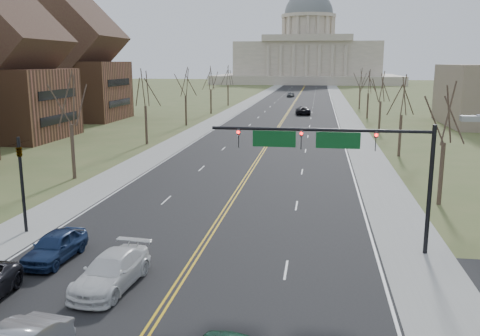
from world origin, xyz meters
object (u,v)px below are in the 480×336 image
(car_far_nb, at_px, (303,110))
(car_far_sb, at_px, (291,95))
(signal_mast, at_px, (337,149))
(car_sb_inner_second, at_px, (111,271))
(signal_left, at_px, (21,174))
(car_sb_outer_second, at_px, (55,246))

(car_far_nb, relative_size, car_far_sb, 1.33)
(signal_mast, distance_m, car_far_sb, 127.66)
(car_far_nb, bearing_deg, signal_mast, 87.27)
(car_sb_inner_second, relative_size, car_far_sb, 1.21)
(signal_mast, relative_size, car_far_sb, 2.72)
(signal_left, bearing_deg, car_sb_inner_second, -38.54)
(signal_left, relative_size, car_sb_outer_second, 1.30)
(signal_left, height_order, car_sb_inner_second, signal_left)
(signal_left, height_order, car_far_sb, signal_left)
(signal_mast, xyz_separation_m, car_sb_outer_second, (-14.74, -4.08, -4.97))
(signal_mast, xyz_separation_m, signal_left, (-18.95, 0.00, -2.05))
(signal_left, bearing_deg, car_far_sb, 85.78)
(signal_mast, height_order, car_far_nb, signal_mast)
(car_far_sb, bearing_deg, signal_mast, -78.40)
(signal_left, xyz_separation_m, car_far_nb, (14.74, 75.63, -2.88))
(signal_mast, height_order, car_far_sb, signal_mast)
(signal_left, xyz_separation_m, car_sb_inner_second, (8.49, -6.76, -2.92))
(car_far_sb, bearing_deg, car_sb_outer_second, -84.96)
(signal_mast, distance_m, car_sb_outer_second, 16.08)
(signal_mast, bearing_deg, car_sb_outer_second, -164.53)
(car_sb_outer_second, bearing_deg, signal_left, 137.73)
(car_sb_inner_second, height_order, car_far_nb, car_far_nb)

